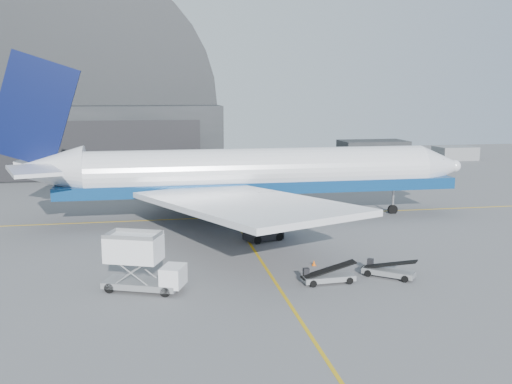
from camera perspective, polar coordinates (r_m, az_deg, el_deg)
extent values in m
plane|color=#565659|center=(47.02, 1.07, -7.72)|extent=(200.00, 200.00, 0.00)
cube|color=#C39812|center=(66.08, -2.38, -2.52)|extent=(80.00, 0.25, 0.02)
cube|color=#C39812|center=(45.15, 1.58, -8.47)|extent=(0.25, 40.00, 0.02)
cube|color=black|center=(109.99, -17.27, 5.21)|extent=(50.00, 28.00, 12.00)
cube|color=black|center=(96.14, -18.21, 3.93)|extent=(42.00, 0.40, 9.50)
cube|color=black|center=(125.85, 11.59, 3.25)|extent=(14.00, 8.00, 4.00)
cube|color=gray|center=(129.66, 19.25, 3.09)|extent=(8.00, 6.00, 2.80)
cylinder|color=white|center=(64.15, 0.53, 2.13)|extent=(38.31, 5.11, 5.11)
cone|color=white|center=(71.39, 17.74, 2.45)|extent=(4.68, 5.11, 5.11)
sphere|color=white|center=(72.41, 19.23, 2.47)|extent=(1.49, 1.49, 1.49)
cone|color=white|center=(63.85, -20.09, 2.06)|extent=(7.45, 5.11, 5.11)
cube|color=black|center=(70.72, 16.85, 2.95)|extent=(2.77, 2.34, 0.74)
cube|color=navy|center=(64.40, 0.52, 0.67)|extent=(44.69, 5.16, 1.28)
cube|color=white|center=(51.19, -1.45, -1.09)|extent=(19.62, 26.09, 1.55)
cube|color=white|center=(76.21, -4.45, 2.54)|extent=(19.62, 26.09, 1.55)
cube|color=white|center=(59.19, -21.39, 2.03)|extent=(6.51, 8.91, 0.37)
cube|color=white|center=(68.55, -19.90, 3.11)|extent=(6.51, 8.91, 0.37)
cube|color=#070E38|center=(63.55, -21.38, 7.64)|extent=(9.87, 0.53, 12.26)
cylinder|color=gray|center=(56.19, 1.10, -1.86)|extent=(5.53, 2.87, 2.87)
cylinder|color=gray|center=(72.68, -1.57, 0.85)|extent=(5.53, 2.87, 2.87)
cylinder|color=#A5A5AA|center=(69.59, 13.54, -0.91)|extent=(0.30, 0.30, 2.98)
cylinder|color=black|center=(69.78, 13.50, -1.72)|extent=(1.17, 0.37, 1.17)
cylinder|color=black|center=(61.37, -0.83, -2.93)|extent=(1.38, 0.48, 1.38)
cylinder|color=black|center=(67.95, -1.79, -1.67)|extent=(1.38, 0.48, 1.38)
cube|color=gray|center=(42.88, -11.31, -8.98)|extent=(5.94, 4.07, 0.46)
cube|color=silver|center=(41.82, -8.27, -8.31)|extent=(2.14, 2.51, 1.47)
cube|color=black|center=(41.54, -7.37, -8.09)|extent=(0.71, 1.65, 0.83)
cube|color=silver|center=(42.32, -12.12, -5.55)|extent=(4.44, 3.55, 1.84)
cylinder|color=black|center=(41.34, -9.05, -9.84)|extent=(0.79, 0.53, 0.74)
cylinder|color=black|center=(43.05, -8.17, -9.00)|extent=(0.79, 0.53, 0.74)
cylinder|color=black|center=(42.92, -14.44, -9.28)|extent=(0.79, 0.53, 0.74)
cylinder|color=black|center=(44.57, -13.37, -8.51)|extent=(0.79, 0.53, 0.74)
cube|color=black|center=(55.84, 0.74, -4.33)|extent=(4.05, 3.11, 0.81)
cube|color=silver|center=(55.94, 1.21, -3.55)|extent=(1.74, 1.95, 0.81)
cylinder|color=black|center=(55.79, 2.33, -4.49)|extent=(0.87, 0.58, 0.81)
cylinder|color=black|center=(57.25, 1.34, -4.11)|extent=(0.87, 0.58, 0.81)
cylinder|color=black|center=(54.50, 0.11, -4.84)|extent=(0.87, 0.58, 0.81)
cylinder|color=black|center=(55.99, -0.84, -4.43)|extent=(0.87, 0.58, 0.81)
cube|color=gray|center=(43.99, 7.26, -8.51)|extent=(4.04, 1.57, 0.41)
cube|color=black|center=(43.79, 7.28, -7.72)|extent=(4.28, 1.13, 1.15)
cube|color=black|center=(43.77, 5.03, -7.94)|extent=(0.47, 0.39, 0.54)
cylinder|color=black|center=(43.99, 9.33, -8.75)|extent=(0.55, 0.26, 0.54)
cylinder|color=black|center=(45.10, 8.70, -8.26)|extent=(0.55, 0.26, 0.54)
cylinder|color=black|center=(43.00, 5.73, -9.11)|extent=(0.55, 0.26, 0.54)
cylinder|color=black|center=(44.13, 5.19, -8.59)|extent=(0.55, 0.26, 0.54)
cube|color=gray|center=(46.13, 13.12, -7.81)|extent=(3.97, 3.56, 0.41)
cube|color=black|center=(45.94, 13.15, -7.05)|extent=(3.89, 3.37, 1.16)
cube|color=black|center=(46.88, 11.37, -6.87)|extent=(0.58, 0.57, 0.54)
cylinder|color=black|center=(45.25, 14.69, -8.41)|extent=(0.57, 0.52, 0.54)
cylinder|color=black|center=(46.43, 15.06, -7.95)|extent=(0.57, 0.52, 0.54)
cylinder|color=black|center=(45.96, 11.14, -7.98)|extent=(0.57, 0.52, 0.54)
cylinder|color=black|center=(47.12, 11.60, -7.54)|extent=(0.57, 0.52, 0.54)
cube|color=#E25607|center=(48.20, 5.81, -7.31)|extent=(0.33, 0.33, 0.03)
cone|color=#E25607|center=(48.13, 5.82, -7.06)|extent=(0.33, 0.33, 0.47)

